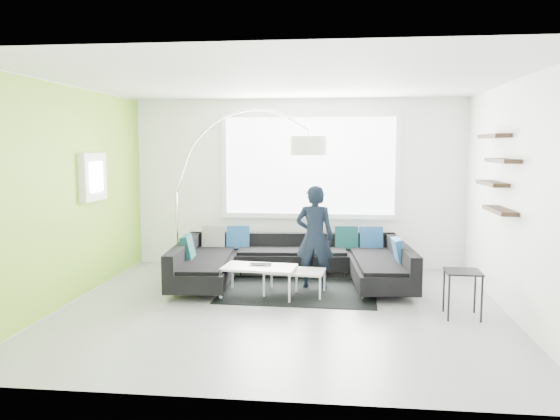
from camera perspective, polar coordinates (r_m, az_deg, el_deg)
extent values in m
plane|color=gray|center=(6.95, 0.14, -10.24)|extent=(5.50, 5.50, 0.00)
cube|color=white|center=(9.16, 1.85, 2.78)|extent=(5.50, 0.04, 2.80)
cube|color=white|center=(4.22, -3.55, -1.82)|extent=(5.50, 0.04, 2.80)
cube|color=white|center=(7.49, -21.27, 1.46)|extent=(0.04, 5.00, 2.80)
cube|color=white|center=(6.94, 23.35, 0.99)|extent=(0.04, 5.00, 2.80)
cube|color=silver|center=(6.69, 0.15, 13.36)|extent=(5.50, 5.00, 0.04)
cube|color=#7FB72D|center=(7.48, -21.21, 1.46)|extent=(0.01, 5.00, 2.80)
cube|color=silver|center=(9.09, 3.09, 4.64)|extent=(2.96, 0.06, 1.68)
cube|color=white|center=(7.98, -18.89, 3.29)|extent=(0.12, 0.66, 0.66)
cube|color=black|center=(7.27, 21.72, 3.67)|extent=(0.20, 1.24, 0.95)
cube|color=black|center=(8.07, 1.23, -6.54)|extent=(3.50, 2.34, 0.35)
cube|color=black|center=(8.00, 1.23, -4.40)|extent=(3.50, 2.34, 0.26)
cube|color=navy|center=(7.99, 1.23, -4.03)|extent=(3.00, 0.42, 0.37)
cube|color=black|center=(7.72, 1.93, -8.46)|extent=(2.16, 1.60, 0.01)
cube|color=white|center=(7.48, -0.31, -7.39)|extent=(1.32, 0.85, 0.41)
cube|color=black|center=(6.89, 18.50, -8.33)|extent=(0.42, 0.42, 0.56)
imported|color=black|center=(7.76, 3.64, -2.85)|extent=(0.59, 0.43, 1.48)
imported|color=black|center=(7.43, -2.09, -5.77)|extent=(0.30, 0.20, 0.02)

